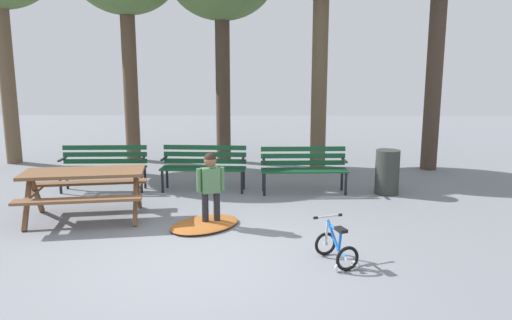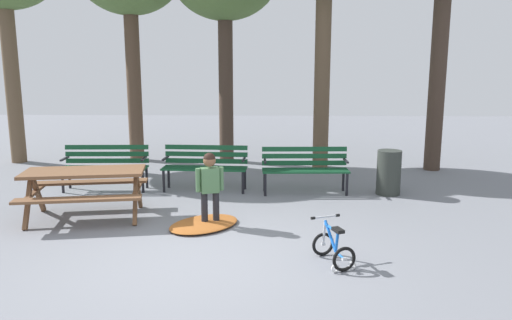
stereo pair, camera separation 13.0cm
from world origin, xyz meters
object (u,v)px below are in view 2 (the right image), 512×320
(picnic_table, at_px, (85,181))
(park_bench_far_left, at_px, (106,164))
(park_bench_left, at_px, (205,164))
(kids_bicycle, at_px, (333,248))
(trash_bin, at_px, (389,172))
(park_bench_right, at_px, (305,166))
(child_standing, at_px, (210,183))

(picnic_table, height_order, park_bench_far_left, park_bench_far_left)
(park_bench_left, relative_size, kids_bicycle, 2.57)
(kids_bicycle, distance_m, trash_bin, 3.62)
(park_bench_right, height_order, child_standing, child_standing)
(picnic_table, relative_size, park_bench_far_left, 1.24)
(park_bench_far_left, relative_size, child_standing, 1.47)
(child_standing, relative_size, kids_bicycle, 1.74)
(kids_bicycle, bearing_deg, child_standing, 139.64)
(picnic_table, bearing_deg, park_bench_right, 26.01)
(park_bench_left, height_order, child_standing, child_standing)
(trash_bin, bearing_deg, park_bench_far_left, 178.04)
(park_bench_far_left, bearing_deg, trash_bin, -1.96)
(kids_bicycle, xyz_separation_m, trash_bin, (1.42, 3.33, 0.21))
(picnic_table, height_order, park_bench_left, park_bench_left)
(park_bench_left, height_order, kids_bicycle, park_bench_left)
(park_bench_right, bearing_deg, picnic_table, -153.99)
(picnic_table, relative_size, park_bench_left, 1.23)
(park_bench_right, distance_m, trash_bin, 1.55)
(park_bench_left, height_order, trash_bin, park_bench_left)
(picnic_table, bearing_deg, trash_bin, 17.89)
(park_bench_far_left, xyz_separation_m, kids_bicycle, (3.93, -3.51, -0.31))
(park_bench_far_left, distance_m, child_standing, 3.09)
(child_standing, bearing_deg, trash_bin, 31.94)
(child_standing, distance_m, trash_bin, 3.63)
(park_bench_left, relative_size, trash_bin, 1.97)
(park_bench_left, bearing_deg, park_bench_far_left, -178.83)
(park_bench_left, distance_m, trash_bin, 3.44)
(picnic_table, bearing_deg, park_bench_far_left, 98.92)
(child_standing, height_order, trash_bin, child_standing)
(park_bench_far_left, bearing_deg, park_bench_right, -1.51)
(park_bench_left, bearing_deg, picnic_table, -131.21)
(park_bench_far_left, relative_size, park_bench_left, 1.00)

